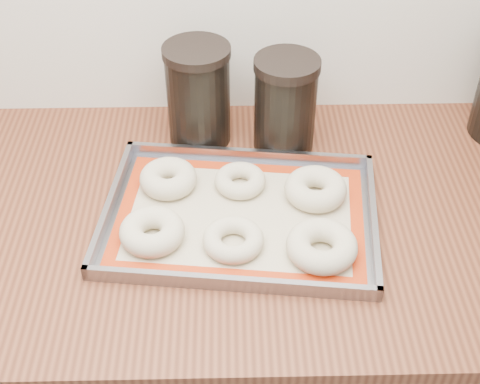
{
  "coord_description": "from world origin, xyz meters",
  "views": [
    {
      "loc": [
        -0.22,
        0.81,
        1.68
      ],
      "look_at": [
        -0.2,
        1.65,
        0.96
      ],
      "focal_mm": 50.0,
      "sensor_mm": 36.0,
      "label": 1
    }
  ],
  "objects_px": {
    "bagel_back_right": "(316,189)",
    "canister_left": "(198,95)",
    "canister_mid": "(285,104)",
    "bagel_front_mid": "(233,240)",
    "bagel_back_left": "(168,178)",
    "baking_tray": "(240,215)",
    "bagel_front_right": "(322,246)",
    "bagel_back_mid": "(240,181)",
    "bagel_front_left": "(152,232)"
  },
  "relations": [
    {
      "from": "bagel_front_mid",
      "to": "bagel_back_left",
      "type": "distance_m",
      "value": 0.19
    },
    {
      "from": "bagel_front_mid",
      "to": "canister_mid",
      "type": "height_order",
      "value": "canister_mid"
    },
    {
      "from": "canister_left",
      "to": "bagel_front_left",
      "type": "bearing_deg",
      "value": -103.84
    },
    {
      "from": "baking_tray",
      "to": "bagel_front_right",
      "type": "xyz_separation_m",
      "value": [
        0.13,
        -0.09,
        0.02
      ]
    },
    {
      "from": "baking_tray",
      "to": "bagel_front_mid",
      "type": "relative_size",
      "value": 4.96
    },
    {
      "from": "bagel_back_left",
      "to": "bagel_back_right",
      "type": "bearing_deg",
      "value": -7.55
    },
    {
      "from": "baking_tray",
      "to": "canister_left",
      "type": "bearing_deg",
      "value": 107.37
    },
    {
      "from": "baking_tray",
      "to": "bagel_back_left",
      "type": "height_order",
      "value": "bagel_back_left"
    },
    {
      "from": "bagel_front_right",
      "to": "canister_mid",
      "type": "height_order",
      "value": "canister_mid"
    },
    {
      "from": "bagel_back_right",
      "to": "canister_left",
      "type": "height_order",
      "value": "canister_left"
    },
    {
      "from": "baking_tray",
      "to": "bagel_front_left",
      "type": "distance_m",
      "value": 0.16
    },
    {
      "from": "baking_tray",
      "to": "canister_mid",
      "type": "relative_size",
      "value": 2.65
    },
    {
      "from": "bagel_front_right",
      "to": "canister_mid",
      "type": "bearing_deg",
      "value": 97.38
    },
    {
      "from": "bagel_front_left",
      "to": "canister_mid",
      "type": "xyz_separation_m",
      "value": [
        0.23,
        0.26,
        0.07
      ]
    },
    {
      "from": "baking_tray",
      "to": "bagel_front_left",
      "type": "bearing_deg",
      "value": -159.6
    },
    {
      "from": "bagel_front_right",
      "to": "bagel_back_right",
      "type": "relative_size",
      "value": 1.05
    },
    {
      "from": "bagel_front_mid",
      "to": "bagel_back_left",
      "type": "relative_size",
      "value": 0.97
    },
    {
      "from": "bagel_back_left",
      "to": "canister_mid",
      "type": "relative_size",
      "value": 0.55
    },
    {
      "from": "bagel_back_left",
      "to": "canister_left",
      "type": "bearing_deg",
      "value": 71.02
    },
    {
      "from": "bagel_back_mid",
      "to": "canister_left",
      "type": "bearing_deg",
      "value": 115.62
    },
    {
      "from": "bagel_front_mid",
      "to": "canister_mid",
      "type": "relative_size",
      "value": 0.53
    },
    {
      "from": "bagel_front_mid",
      "to": "bagel_back_right",
      "type": "relative_size",
      "value": 0.91
    },
    {
      "from": "baking_tray",
      "to": "bagel_front_right",
      "type": "distance_m",
      "value": 0.16
    },
    {
      "from": "bagel_front_left",
      "to": "bagel_back_left",
      "type": "xyz_separation_m",
      "value": [
        0.02,
        0.14,
        0.0
      ]
    },
    {
      "from": "bagel_back_mid",
      "to": "canister_mid",
      "type": "distance_m",
      "value": 0.17
    },
    {
      "from": "bagel_front_right",
      "to": "bagel_back_right",
      "type": "bearing_deg",
      "value": 87.86
    },
    {
      "from": "bagel_front_right",
      "to": "bagel_back_left",
      "type": "xyz_separation_m",
      "value": [
        -0.25,
        0.17,
        -0.0
      ]
    },
    {
      "from": "bagel_front_left",
      "to": "bagel_front_mid",
      "type": "xyz_separation_m",
      "value": [
        0.13,
        -0.02,
        -0.0
      ]
    },
    {
      "from": "bagel_front_mid",
      "to": "bagel_back_mid",
      "type": "height_order",
      "value": "same"
    },
    {
      "from": "bagel_back_left",
      "to": "baking_tray",
      "type": "bearing_deg",
      "value": -32.76
    },
    {
      "from": "bagel_back_left",
      "to": "canister_left",
      "type": "relative_size",
      "value": 0.51
    },
    {
      "from": "bagel_front_right",
      "to": "canister_left",
      "type": "relative_size",
      "value": 0.57
    },
    {
      "from": "bagel_back_mid",
      "to": "canister_mid",
      "type": "relative_size",
      "value": 0.49
    },
    {
      "from": "bagel_front_right",
      "to": "canister_left",
      "type": "xyz_separation_m",
      "value": [
        -0.2,
        0.33,
        0.08
      ]
    },
    {
      "from": "bagel_back_mid",
      "to": "baking_tray",
      "type": "bearing_deg",
      "value": -91.46
    },
    {
      "from": "bagel_back_mid",
      "to": "bagel_back_right",
      "type": "xyz_separation_m",
      "value": [
        0.13,
        -0.03,
        0.0
      ]
    },
    {
      "from": "bagel_back_right",
      "to": "bagel_front_left",
      "type": "bearing_deg",
      "value": -160.11
    },
    {
      "from": "bagel_front_mid",
      "to": "canister_left",
      "type": "xyz_separation_m",
      "value": [
        -0.06,
        0.31,
        0.08
      ]
    },
    {
      "from": "bagel_back_right",
      "to": "canister_mid",
      "type": "distance_m",
      "value": 0.18
    },
    {
      "from": "bagel_front_mid",
      "to": "bagel_back_left",
      "type": "height_order",
      "value": "bagel_back_left"
    },
    {
      "from": "bagel_front_left",
      "to": "bagel_back_mid",
      "type": "bearing_deg",
      "value": 41.85
    },
    {
      "from": "baking_tray",
      "to": "canister_left",
      "type": "relative_size",
      "value": 2.47
    },
    {
      "from": "bagel_back_right",
      "to": "baking_tray",
      "type": "bearing_deg",
      "value": -160.67
    },
    {
      "from": "baking_tray",
      "to": "bagel_back_right",
      "type": "height_order",
      "value": "bagel_back_right"
    },
    {
      "from": "bagel_back_right",
      "to": "canister_left",
      "type": "xyz_separation_m",
      "value": [
        -0.21,
        0.19,
        0.08
      ]
    },
    {
      "from": "bagel_front_right",
      "to": "canister_mid",
      "type": "distance_m",
      "value": 0.31
    },
    {
      "from": "baking_tray",
      "to": "bagel_back_right",
      "type": "xyz_separation_m",
      "value": [
        0.13,
        0.05,
        0.02
      ]
    },
    {
      "from": "bagel_front_left",
      "to": "bagel_front_right",
      "type": "distance_m",
      "value": 0.28
    },
    {
      "from": "bagel_front_right",
      "to": "bagel_back_right",
      "type": "xyz_separation_m",
      "value": [
        0.01,
        0.14,
        0.0
      ]
    },
    {
      "from": "bagel_front_right",
      "to": "bagel_back_left",
      "type": "height_order",
      "value": "same"
    }
  ]
}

